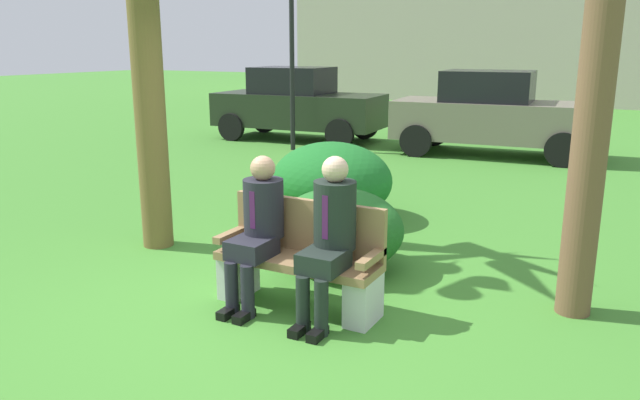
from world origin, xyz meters
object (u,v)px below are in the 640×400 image
object	(u,v)px
shrub_near_bench	(340,229)
street_lamp	(292,45)
seated_man_right	(330,231)
parked_car_near	(297,104)
parked_car_far	(492,114)
park_bench	(300,261)
seated_man_left	(258,224)
shrub_mid_lawn	(332,180)

from	to	relation	value
shrub_near_bench	street_lamp	distance (m)	7.45
seated_man_right	parked_car_near	size ratio (longest dim) A/B	0.33
seated_man_right	parked_car_far	size ratio (longest dim) A/B	0.33
parked_car_far	street_lamp	distance (m)	4.29
park_bench	street_lamp	size ratio (longest dim) A/B	0.40
parked_car_near	shrub_near_bench	bearing A→B (deg)	-57.19
seated_man_left	shrub_near_bench	bearing A→B (deg)	79.07
shrub_near_bench	parked_car_far	xyz separation A→B (m)	(-0.19, 7.27, 0.44)
shrub_near_bench	shrub_mid_lawn	world-z (taller)	shrub_mid_lawn
street_lamp	parked_car_near	bearing A→B (deg)	116.23
seated_man_right	parked_car_far	bearing A→B (deg)	94.43
seated_man_right	shrub_mid_lawn	distance (m)	3.06
park_bench	parked_car_near	xyz separation A→B (m)	(-4.82, 8.29, 0.44)
parked_car_near	parked_car_far	size ratio (longest dim) A/B	1.00
seated_man_right	parked_car_near	world-z (taller)	parked_car_near
seated_man_right	shrub_near_bench	xyz separation A→B (m)	(-0.46, 1.11, -0.34)
parked_car_near	street_lamp	distance (m)	1.97
shrub_near_bench	street_lamp	size ratio (longest dim) A/B	0.36
park_bench	shrub_near_bench	xyz separation A→B (m)	(-0.12, 0.99, 0.00)
seated_man_left	shrub_mid_lawn	xyz separation A→B (m)	(-0.70, 2.74, -0.23)
parked_car_near	parked_car_far	distance (m)	4.51
seated_man_right	street_lamp	xyz separation A→B (m)	(-4.52, 7.10, 1.43)
park_bench	shrub_mid_lawn	world-z (taller)	shrub_mid_lawn
park_bench	shrub_near_bench	world-z (taller)	park_bench
seated_man_left	seated_man_right	distance (m)	0.67
parked_car_far	shrub_mid_lawn	bearing A→B (deg)	-97.26
seated_man_right	shrub_mid_lawn	bearing A→B (deg)	116.62
seated_man_left	parked_car_near	size ratio (longest dim) A/B	0.32
seated_man_right	street_lamp	size ratio (longest dim) A/B	0.38
shrub_mid_lawn	parked_car_near	xyz separation A→B (m)	(-3.79, 5.67, 0.35)
shrub_mid_lawn	shrub_near_bench	bearing A→B (deg)	-60.68
park_bench	parked_car_near	bearing A→B (deg)	120.21
park_bench	parked_car_far	size ratio (longest dim) A/B	0.35
park_bench	parked_car_far	distance (m)	8.28
seated_man_right	shrub_near_bench	world-z (taller)	seated_man_right
shrub_mid_lawn	parked_car_near	size ratio (longest dim) A/B	0.39
seated_man_left	parked_car_far	size ratio (longest dim) A/B	0.32
shrub_mid_lawn	street_lamp	bearing A→B (deg)	125.79
shrub_near_bench	street_lamp	world-z (taller)	street_lamp
seated_man_left	street_lamp	distance (m)	8.21
shrub_mid_lawn	parked_car_near	world-z (taller)	parked_car_near
park_bench	seated_man_left	world-z (taller)	seated_man_left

